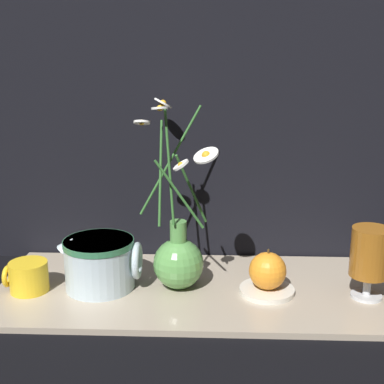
% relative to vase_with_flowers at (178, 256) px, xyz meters
% --- Properties ---
extents(ground_plane, '(6.00, 6.00, 0.00)m').
position_rel_vase_with_flowers_xyz_m(ground_plane, '(0.04, -0.00, -0.08)').
color(ground_plane, black).
extents(shelf, '(0.82, 0.35, 0.01)m').
position_rel_vase_with_flowers_xyz_m(shelf, '(0.04, -0.00, -0.07)').
color(shelf, tan).
rests_on(shelf, ground_plane).
extents(backdrop_wall, '(1.32, 0.02, 1.10)m').
position_rel_vase_with_flowers_xyz_m(backdrop_wall, '(0.04, 0.19, 0.47)').
color(backdrop_wall, black).
rests_on(backdrop_wall, ground_plane).
extents(vase_with_flowers, '(0.17, 0.25, 0.37)m').
position_rel_vase_with_flowers_xyz_m(vase_with_flowers, '(0.00, 0.00, 0.00)').
color(vase_with_flowers, '#59994C').
rests_on(vase_with_flowers, shelf).
extents(yellow_mug, '(0.09, 0.08, 0.06)m').
position_rel_vase_with_flowers_xyz_m(yellow_mug, '(-0.30, -0.03, -0.04)').
color(yellow_mug, yellow).
rests_on(yellow_mug, shelf).
extents(ceramic_pitcher, '(0.17, 0.14, 0.11)m').
position_rel_vase_with_flowers_xyz_m(ceramic_pitcher, '(-0.16, -0.01, -0.01)').
color(ceramic_pitcher, silver).
rests_on(ceramic_pitcher, shelf).
extents(tea_glass, '(0.07, 0.07, 0.14)m').
position_rel_vase_with_flowers_xyz_m(tea_glass, '(0.37, -0.03, 0.02)').
color(tea_glass, silver).
rests_on(tea_glass, shelf).
extents(saucer_plate, '(0.11, 0.11, 0.01)m').
position_rel_vase_with_flowers_xyz_m(saucer_plate, '(0.18, -0.02, -0.06)').
color(saucer_plate, silver).
rests_on(saucer_plate, shelf).
extents(orange_fruit, '(0.07, 0.07, 0.08)m').
position_rel_vase_with_flowers_xyz_m(orange_fruit, '(0.18, -0.02, -0.02)').
color(orange_fruit, orange).
rests_on(orange_fruit, saucer_plate).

